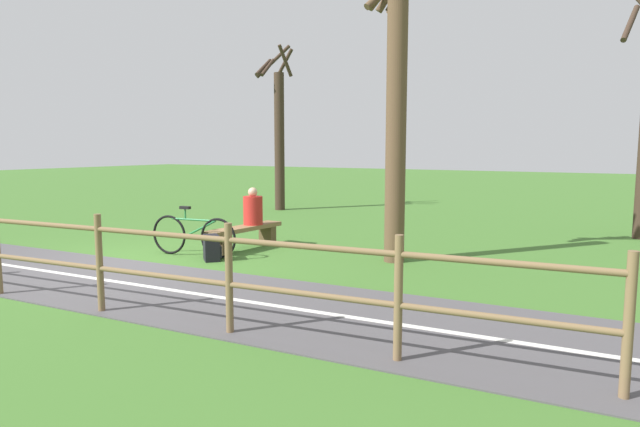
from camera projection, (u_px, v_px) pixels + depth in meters
ground_plane at (137, 264)px, 9.23m from camera, size 80.00×80.00×0.00m
paved_path at (315, 313)px, 6.50m from camera, size 4.64×36.09×0.02m
path_centre_line at (315, 312)px, 6.50m from camera, size 1.99×31.95×0.00m
bench at (244, 233)px, 10.52m from camera, size 1.86×0.49×0.45m
person_seated at (253, 209)px, 10.68m from camera, size 0.40×0.40×0.73m
bicycle at (193, 235)px, 9.85m from camera, size 0.28×1.76×0.90m
backpack at (212, 248)px, 9.50m from camera, size 0.42×0.43×0.45m
fence_roadside at (99, 255)px, 6.47m from camera, size 1.12×10.98×1.18m
tree_near_bench at (396, 113)px, 9.19m from camera, size 0.77×1.11×5.41m
tree_by_path at (279, 131)px, 16.99m from camera, size 1.44×1.17×5.16m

